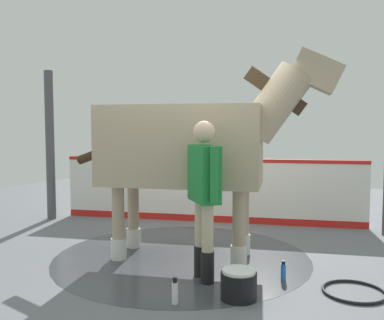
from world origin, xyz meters
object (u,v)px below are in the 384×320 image
at_px(wash_bucket, 239,284).
at_px(hose_coil, 354,291).
at_px(bottle_spray, 283,271).
at_px(horse, 191,145).
at_px(bottle_shampoo, 175,292).
at_px(handler, 204,188).

distance_m(wash_bucket, hose_coil, 1.22).
bearing_deg(wash_bucket, hose_coil, -142.82).
bearing_deg(bottle_spray, horse, -9.08).
bearing_deg(bottle_shampoo, hose_coil, -141.42).
bearing_deg(bottle_spray, bottle_shampoo, 58.69).
height_order(horse, wash_bucket, horse).
distance_m(handler, wash_bucket, 1.10).
xyz_separation_m(bottle_shampoo, bottle_spray, (-0.70, -1.15, -0.02)).
bearing_deg(bottle_shampoo, wash_bucket, -138.77).
bearing_deg(wash_bucket, bottle_spray, -106.71).
bearing_deg(bottle_spray, hose_coil, -179.67).
relative_size(horse, hose_coil, 5.18).
distance_m(horse, bottle_spray, 1.92).
xyz_separation_m(bottle_shampoo, hose_coil, (-1.45, -1.16, -0.10)).
relative_size(handler, wash_bucket, 4.91).
relative_size(bottle_shampoo, bottle_spray, 1.18).
xyz_separation_m(handler, bottle_spray, (-0.78, -0.43, -0.94)).
xyz_separation_m(handler, hose_coil, (-1.53, -0.43, -1.02)).
xyz_separation_m(wash_bucket, bottle_spray, (-0.22, -0.73, -0.05)).
bearing_deg(hose_coil, horse, -5.69).
relative_size(horse, bottle_shampoo, 12.88).
distance_m(wash_bucket, bottle_spray, 0.77).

